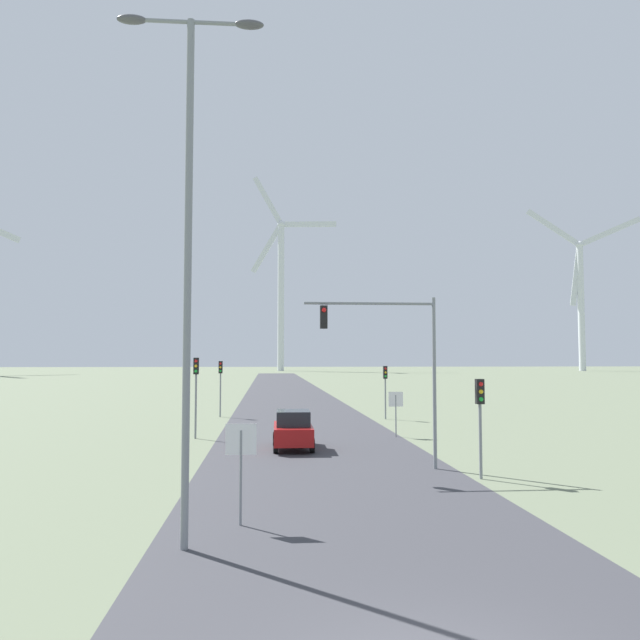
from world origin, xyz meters
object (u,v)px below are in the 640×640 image
Objects in this scene: traffic_light_post_near_right at (480,405)px; traffic_light_post_mid_left at (220,376)px; traffic_light_post_mid_right at (385,380)px; stop_sign_far at (396,405)px; traffic_light_mast_overhead at (391,346)px; stop_sign_near at (241,454)px; wind_turbine_center at (581,291)px; wind_turbine_left at (281,281)px; traffic_light_post_near_left at (196,379)px; car_approaching at (293,430)px; streetlamp at (188,219)px.

traffic_light_post_mid_left reaches higher than traffic_light_post_near_right.
traffic_light_post_mid_right is at bearing 88.20° from traffic_light_post_near_right.
stop_sign_far is 0.69× the size of traffic_light_post_near_right.
stop_sign_near is at bearing -125.67° from traffic_light_mast_overhead.
traffic_light_mast_overhead reaches higher than stop_sign_near.
wind_turbine_center reaches higher than traffic_light_post_mid_right.
wind_turbine_left reaches higher than wind_turbine_center.
traffic_light_post_near_left reaches higher than stop_sign_far.
stop_sign_near is 18.02m from traffic_light_post_near_left.
traffic_light_mast_overhead is (-2.82, 2.14, 2.18)m from traffic_light_post_near_right.
traffic_light_post_near_left is (-10.89, 0.16, 1.45)m from stop_sign_far.
traffic_light_post_near_left is 0.65× the size of traffic_light_mast_overhead.
stop_sign_near is at bearing -91.44° from wind_turbine_left.
traffic_light_post_mid_left is 166.93m from wind_turbine_left.
traffic_light_post_near_left is at bearing -91.80° from traffic_light_post_mid_left.
traffic_light_post_mid_left reaches higher than stop_sign_near.
traffic_light_post_near_left is (-3.18, 17.68, 1.34)m from stop_sign_near.
wind_turbine_center reaches higher than traffic_light_mast_overhead.
traffic_light_post_near_right is (0.59, -12.02, 0.90)m from stop_sign_far.
traffic_light_post_mid_right reaches higher than stop_sign_far.
traffic_light_post_near_left is at bearing 133.31° from traffic_light_post_near_right.
wind_turbine_left is at bearing 87.32° from traffic_light_post_mid_left.
traffic_light_post_near_left is at bearing 100.20° from stop_sign_near.
stop_sign_near is 30.09m from traffic_light_post_mid_left.
traffic_light_post_near_right is at bearing -91.80° from traffic_light_post_mid_right.
wind_turbine_center reaches higher than traffic_light_post_near_right.
stop_sign_near is 28.78m from traffic_light_post_mid_right.
stop_sign_near is 0.04× the size of wind_turbine_left.
traffic_light_mast_overhead is at bearing -57.99° from car_approaching.
stop_sign_near is 215.52m from wind_turbine_center.
traffic_light_mast_overhead is at bearing -49.21° from traffic_light_post_near_left.
traffic_light_post_near_right is at bearing -37.21° from traffic_light_mast_overhead.
wind_turbine_left is (3.01, 181.02, 29.48)m from car_approaching.
traffic_light_post_near_left is 1.16× the size of traffic_light_post_mid_right.
wind_turbine_center is at bearing 59.62° from stop_sign_far.
stop_sign_far is 0.66× the size of traffic_light_post_mid_right.
streetlamp is 31.34m from traffic_light_post_mid_right.
traffic_light_post_mid_right is 0.07× the size of wind_turbine_center.
stop_sign_near is 0.05× the size of wind_turbine_center.
traffic_light_post_mid_left is 23.85m from traffic_light_mast_overhead.
traffic_light_post_mid_left is at bearing 88.20° from traffic_light_post_near_left.
traffic_light_post_mid_right is 169.41m from wind_turbine_left.
stop_sign_near is 196.57m from wind_turbine_left.
stop_sign_near is 9.86m from traffic_light_mast_overhead.
wind_turbine_center is (106.33, 185.77, 25.12)m from stop_sign_near.
traffic_light_mast_overhead is 0.10× the size of wind_turbine_left.
traffic_light_post_mid_left is at bearing 95.34° from stop_sign_near.
streetlamp is 0.19× the size of wind_turbine_left.
car_approaching is (5.07, -4.28, -2.25)m from traffic_light_post_near_left.
wind_turbine_center reaches higher than traffic_light_post_mid_left.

